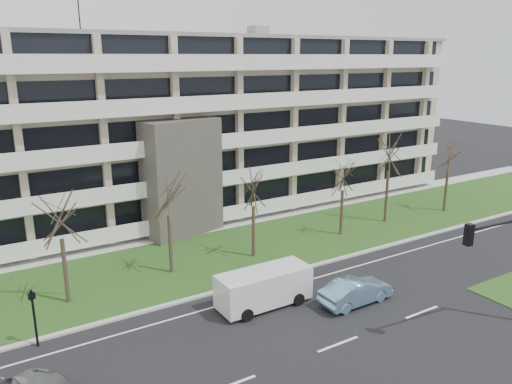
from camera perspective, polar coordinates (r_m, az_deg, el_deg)
ground at (r=25.74m, az=9.35°, el=-16.79°), size 160.00×160.00×0.00m
grass_verge at (r=35.38m, az=-4.59°, el=-7.27°), size 90.00×10.00×0.06m
curb at (r=31.37m, az=-0.35°, el=-10.24°), size 90.00×0.35×0.12m
sidewalk at (r=40.03m, az=-8.20°, el=-4.63°), size 90.00×2.00×0.08m
lane_edge_line at (r=30.25m, az=1.15°, el=-11.38°), size 90.00×0.12×0.01m
apartment_building at (r=44.43m, az=-12.15°, el=7.25°), size 60.50×15.10×18.75m
blue_sedan at (r=29.28m, az=11.33°, el=-11.05°), size 4.49×1.64×1.47m
white_van at (r=28.31m, az=1.04°, el=-10.53°), size 5.39×2.24×2.09m
pedestrian_signal at (r=26.52m, az=-24.08°, el=-12.30°), size 0.33×0.30×2.97m
tree_2 at (r=29.09m, az=-21.59°, el=-2.28°), size 3.43×3.43×6.87m
tree_3 at (r=31.39m, az=-10.05°, el=-0.03°), size 3.48×3.48×6.96m
tree_4 at (r=33.56m, az=-0.30°, el=0.71°), size 3.30×3.30×6.60m
tree_5 at (r=38.51m, az=9.95°, el=2.15°), size 3.20×3.20×6.40m
tree_6 at (r=42.22m, az=15.04°, el=4.58°), size 3.93×3.93×7.85m
tree_7 at (r=46.98m, az=21.28°, el=4.32°), size 3.52×3.52×7.04m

